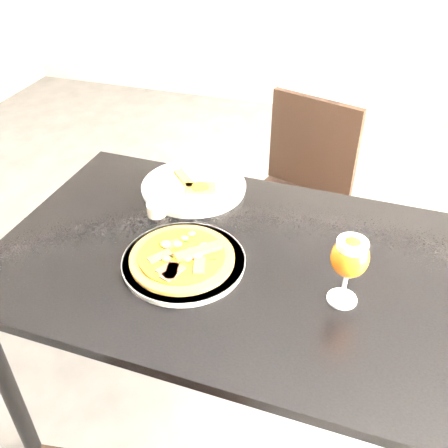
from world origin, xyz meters
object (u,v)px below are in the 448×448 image
(chair_far, at_px, (295,197))
(beer_glass, at_px, (350,258))
(dining_table, at_px, (221,278))
(pizza, at_px, (182,257))

(chair_far, xyz_separation_m, beer_glass, (0.25, -0.82, 0.41))
(dining_table, xyz_separation_m, pizza, (-0.08, -0.07, 0.12))
(dining_table, relative_size, chair_far, 1.41)
(pizza, distance_m, beer_glass, 0.43)
(beer_glass, bearing_deg, dining_table, 166.95)
(chair_far, distance_m, pizza, 0.89)
(chair_far, distance_m, beer_glass, 0.95)
(chair_far, relative_size, beer_glass, 4.71)
(dining_table, distance_m, beer_glass, 0.41)
(chair_far, bearing_deg, pizza, -83.72)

